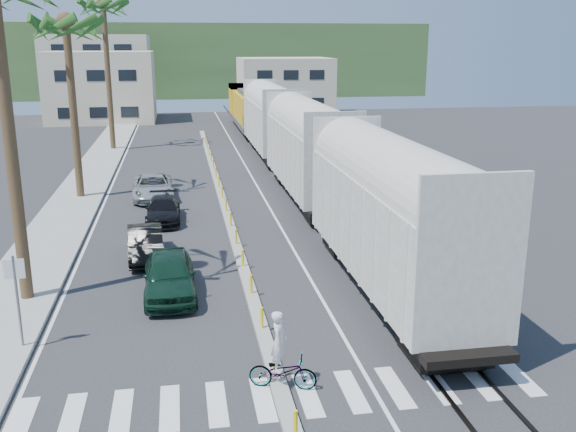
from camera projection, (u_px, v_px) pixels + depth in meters
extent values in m
plane|color=#28282B|center=(271.00, 361.00, 18.73)|extent=(140.00, 140.00, 0.00)
cube|color=gray|center=(84.00, 186.00, 41.11)|extent=(3.00, 90.00, 0.15)
cube|color=black|center=(274.00, 172.00, 46.05)|extent=(0.12, 100.00, 0.06)
cube|color=black|center=(294.00, 171.00, 46.28)|extent=(0.12, 100.00, 0.06)
cube|color=gray|center=(222.00, 199.00, 37.73)|extent=(0.45, 60.00, 0.15)
cylinder|color=yellow|center=(296.00, 424.00, 14.79)|extent=(0.10, 0.10, 0.70)
cylinder|color=yellow|center=(276.00, 362.00, 17.65)|extent=(0.10, 0.10, 0.70)
cylinder|color=yellow|center=(262.00, 318.00, 20.50)|extent=(0.10, 0.10, 0.70)
cylinder|color=yellow|center=(251.00, 284.00, 23.35)|extent=(0.10, 0.10, 0.70)
cylinder|color=yellow|center=(243.00, 258.00, 26.21)|extent=(0.10, 0.10, 0.70)
cylinder|color=yellow|center=(236.00, 236.00, 29.06)|extent=(0.10, 0.10, 0.70)
cylinder|color=yellow|center=(231.00, 219.00, 31.91)|extent=(0.10, 0.10, 0.70)
cylinder|color=yellow|center=(226.00, 205.00, 34.77)|extent=(0.10, 0.10, 0.70)
cylinder|color=yellow|center=(222.00, 192.00, 37.62)|extent=(0.10, 0.10, 0.70)
cylinder|color=yellow|center=(219.00, 182.00, 40.47)|extent=(0.10, 0.10, 0.70)
cylinder|color=yellow|center=(216.00, 172.00, 43.33)|extent=(0.10, 0.10, 0.70)
cylinder|color=yellow|center=(213.00, 164.00, 46.18)|extent=(0.10, 0.10, 0.70)
cylinder|color=yellow|center=(211.00, 157.00, 49.04)|extent=(0.10, 0.10, 0.70)
cylinder|color=yellow|center=(209.00, 151.00, 51.89)|extent=(0.10, 0.10, 0.70)
cylinder|color=yellow|center=(207.00, 145.00, 54.74)|extent=(0.10, 0.10, 0.70)
cylinder|color=yellow|center=(206.00, 140.00, 57.60)|extent=(0.10, 0.10, 0.70)
cube|color=silver|center=(282.00, 397.00, 16.82)|extent=(14.00, 2.20, 0.01)
cube|color=silver|center=(112.00, 186.00, 41.40)|extent=(0.12, 90.00, 0.01)
cube|color=silver|center=(254.00, 181.00, 42.91)|extent=(0.12, 90.00, 0.01)
cube|color=#ADA99E|center=(391.00, 224.00, 22.97)|extent=(3.00, 12.88, 3.40)
cylinder|color=#ADA99E|center=(393.00, 178.00, 22.53)|extent=(2.90, 12.58, 2.90)
cube|color=black|center=(388.00, 282.00, 23.55)|extent=(2.60, 12.88, 1.00)
cube|color=#ADA99E|center=(308.00, 155.00, 37.24)|extent=(3.00, 12.88, 3.40)
cylinder|color=#ADA99E|center=(308.00, 125.00, 36.80)|extent=(2.90, 12.58, 2.90)
cube|color=black|center=(308.00, 191.00, 37.82)|extent=(2.60, 12.88, 1.00)
cube|color=#ADA99E|center=(271.00, 123.00, 51.51)|extent=(3.00, 12.88, 3.40)
cylinder|color=#ADA99E|center=(271.00, 102.00, 51.07)|extent=(2.90, 12.58, 2.90)
cube|color=black|center=(271.00, 151.00, 52.09)|extent=(2.60, 12.88, 1.00)
cube|color=#4C4C4F|center=(249.00, 121.00, 67.16)|extent=(3.00, 17.00, 0.50)
cube|color=gold|center=(250.00, 107.00, 65.81)|extent=(2.70, 12.24, 2.60)
cube|color=gold|center=(243.00, 98.00, 72.18)|extent=(3.00, 3.74, 3.20)
cube|color=black|center=(249.00, 126.00, 67.32)|extent=(2.60, 13.60, 0.90)
cylinder|color=brown|center=(11.00, 150.00, 21.69)|extent=(0.44, 0.44, 11.00)
cylinder|color=brown|center=(74.00, 114.00, 36.99)|extent=(0.44, 0.44, 10.00)
sphere|color=#275B1C|center=(66.00, 21.00, 35.64)|extent=(3.20, 3.20, 3.20)
cylinder|color=brown|center=(108.00, 79.00, 53.90)|extent=(0.44, 0.44, 12.00)
sphere|color=#275B1C|center=(103.00, 2.00, 52.29)|extent=(3.20, 3.20, 3.20)
cylinder|color=slate|center=(18.00, 304.00, 19.05)|extent=(0.08, 0.08, 3.00)
cube|color=silver|center=(14.00, 269.00, 18.76)|extent=(0.60, 0.04, 0.60)
cube|color=#BEB497|center=(102.00, 87.00, 74.87)|extent=(12.00, 10.00, 8.00)
cube|color=#BEB497|center=(99.00, 72.00, 89.50)|extent=(14.00, 12.00, 10.00)
cube|color=#BEB497|center=(285.00, 84.00, 86.35)|extent=(12.00, 10.00, 7.00)
cube|color=#385628|center=(189.00, 60.00, 112.28)|extent=(80.00, 20.00, 12.00)
imported|color=#0F2F20|center=(169.00, 275.00, 23.42)|extent=(2.08, 4.72, 1.58)
imported|color=black|center=(145.00, 243.00, 27.47)|extent=(1.99, 4.33, 1.36)
imported|color=black|center=(163.00, 210.00, 33.19)|extent=(1.75, 4.29, 1.24)
imported|color=#B4B7B9|center=(153.00, 187.00, 38.07)|extent=(2.79, 5.27, 1.41)
imported|color=#9EA0A5|center=(283.00, 372.00, 17.18)|extent=(1.73, 2.22, 0.97)
imported|color=silver|center=(279.00, 341.00, 16.93)|extent=(0.85, 0.76, 1.68)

